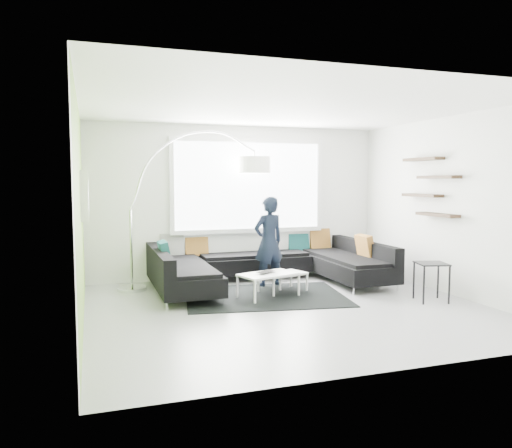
{
  "coord_description": "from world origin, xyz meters",
  "views": [
    {
      "loc": [
        -2.63,
        -6.42,
        1.8
      ],
      "look_at": [
        -0.18,
        0.9,
        1.12
      ],
      "focal_mm": 35.0,
      "sensor_mm": 36.0,
      "label": 1
    }
  ],
  "objects_px": {
    "coffee_table": "(276,283)",
    "person": "(269,242)",
    "laptop": "(268,273)",
    "sectional_sofa": "(267,264)",
    "side_table": "(431,282)",
    "arc_lamp": "(130,210)"
  },
  "relations": [
    {
      "from": "coffee_table",
      "to": "person",
      "type": "height_order",
      "value": "person"
    },
    {
      "from": "laptop",
      "to": "sectional_sofa",
      "type": "bearing_deg",
      "value": 35.55
    },
    {
      "from": "laptop",
      "to": "side_table",
      "type": "bearing_deg",
      "value": -60.43
    },
    {
      "from": "side_table",
      "to": "laptop",
      "type": "relative_size",
      "value": 1.41
    },
    {
      "from": "sectional_sofa",
      "to": "laptop",
      "type": "bearing_deg",
      "value": -108.49
    },
    {
      "from": "person",
      "to": "laptop",
      "type": "xyz_separation_m",
      "value": [
        -0.29,
        -0.78,
        -0.38
      ]
    },
    {
      "from": "sectional_sofa",
      "to": "arc_lamp",
      "type": "relative_size",
      "value": 1.46
    },
    {
      "from": "laptop",
      "to": "arc_lamp",
      "type": "bearing_deg",
      "value": 112.9
    },
    {
      "from": "person",
      "to": "laptop",
      "type": "distance_m",
      "value": 0.92
    },
    {
      "from": "arc_lamp",
      "to": "side_table",
      "type": "height_order",
      "value": "arc_lamp"
    },
    {
      "from": "sectional_sofa",
      "to": "side_table",
      "type": "height_order",
      "value": "sectional_sofa"
    },
    {
      "from": "sectional_sofa",
      "to": "coffee_table",
      "type": "distance_m",
      "value": 0.72
    },
    {
      "from": "arc_lamp",
      "to": "laptop",
      "type": "xyz_separation_m",
      "value": [
        1.95,
        -1.18,
        -0.93
      ]
    },
    {
      "from": "side_table",
      "to": "sectional_sofa",
      "type": "bearing_deg",
      "value": 136.68
    },
    {
      "from": "sectional_sofa",
      "to": "person",
      "type": "relative_size",
      "value": 2.52
    },
    {
      "from": "coffee_table",
      "to": "arc_lamp",
      "type": "bearing_deg",
      "value": 136.19
    },
    {
      "from": "sectional_sofa",
      "to": "arc_lamp",
      "type": "xyz_separation_m",
      "value": [
        -2.23,
        0.35,
        0.96
      ]
    },
    {
      "from": "coffee_table",
      "to": "side_table",
      "type": "distance_m",
      "value": 2.34
    },
    {
      "from": "coffee_table",
      "to": "laptop",
      "type": "height_order",
      "value": "laptop"
    },
    {
      "from": "coffee_table",
      "to": "laptop",
      "type": "relative_size",
      "value": 2.78
    },
    {
      "from": "sectional_sofa",
      "to": "person",
      "type": "distance_m",
      "value": 0.4
    },
    {
      "from": "side_table",
      "to": "person",
      "type": "distance_m",
      "value": 2.67
    }
  ]
}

